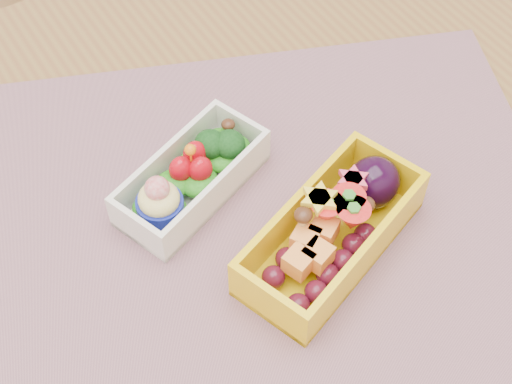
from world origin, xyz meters
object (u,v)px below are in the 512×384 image
table (274,270)px  bento_yellow (335,229)px  placemat (252,225)px  bento_white (191,178)px

table → bento_yellow: size_ratio=6.16×
table → placemat: bearing=179.8°
table → placemat: (-0.03, 0.00, 0.10)m
table → bento_yellow: (0.02, -0.06, 0.13)m
bento_white → bento_yellow: bento_white is taller
table → placemat: placemat is taller
bento_yellow → placemat: bearing=110.6°
table → bento_yellow: 0.14m
placemat → bento_yellow: 0.08m
table → bento_white: bento_white is taller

